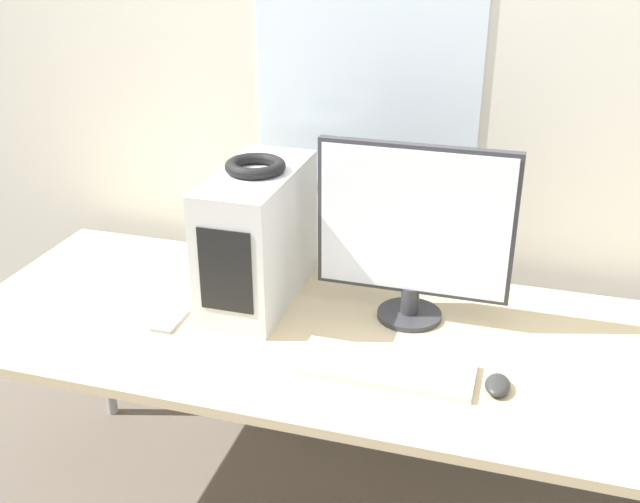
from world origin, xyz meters
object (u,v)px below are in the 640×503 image
at_px(keyboard, 386,368).
at_px(cell_phone, 171,320).
at_px(monitor_main, 414,230).
at_px(pc_tower, 258,236).
at_px(headphones, 255,166).
at_px(mouse, 498,385).

relative_size(keyboard, cell_phone, 3.37).
relative_size(monitor_main, keyboard, 1.21).
bearing_deg(pc_tower, headphones, 90.00).
xyz_separation_m(keyboard, mouse, (0.28, -0.00, 0.00)).
distance_m(keyboard, cell_phone, 0.66).
xyz_separation_m(pc_tower, mouse, (0.74, -0.30, -0.19)).
bearing_deg(pc_tower, monitor_main, 0.07).
xyz_separation_m(monitor_main, keyboard, (-0.01, -0.29, -0.27)).
relative_size(headphones, mouse, 1.83).
bearing_deg(mouse, cell_phone, 175.58).
height_order(monitor_main, keyboard, monitor_main).
xyz_separation_m(mouse, cell_phone, (-0.94, 0.07, -0.01)).
height_order(headphones, cell_phone, headphones).
xyz_separation_m(pc_tower, monitor_main, (0.47, 0.00, 0.08)).
distance_m(headphones, mouse, 0.90).
distance_m(monitor_main, cell_phone, 0.75).
bearing_deg(cell_phone, headphones, 47.52).
relative_size(pc_tower, headphones, 2.82).
bearing_deg(mouse, keyboard, 179.63).
distance_m(mouse, cell_phone, 0.94).
xyz_separation_m(monitor_main, mouse, (0.28, -0.30, -0.26)).
distance_m(keyboard, mouse, 0.28).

